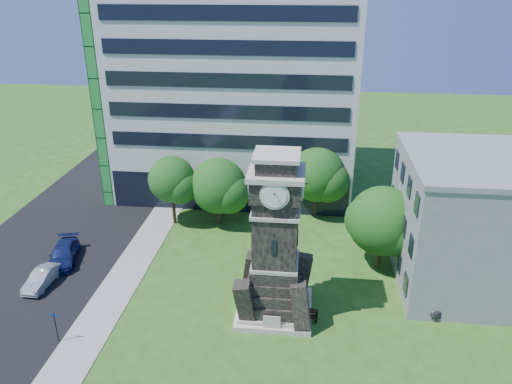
# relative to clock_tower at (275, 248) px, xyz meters

# --- Properties ---
(ground) EXTENTS (160.00, 160.00, 0.00)m
(ground) POSITION_rel_clock_tower_xyz_m (-3.00, -2.00, -5.28)
(ground) COLOR #2C5217
(ground) RESTS_ON ground
(sidewalk) EXTENTS (3.00, 70.00, 0.06)m
(sidewalk) POSITION_rel_clock_tower_xyz_m (-12.50, 3.00, -5.25)
(sidewalk) COLOR gray
(sidewalk) RESTS_ON ground
(street) EXTENTS (14.00, 80.00, 0.02)m
(street) POSITION_rel_clock_tower_xyz_m (-21.00, 3.00, -5.27)
(street) COLOR black
(street) RESTS_ON ground
(clock_tower) EXTENTS (5.40, 5.40, 12.22)m
(clock_tower) POSITION_rel_clock_tower_xyz_m (0.00, 0.00, 0.00)
(clock_tower) COLOR #BEB6A6
(clock_tower) RESTS_ON ground
(office_tall) EXTENTS (26.20, 15.11, 28.60)m
(office_tall) POSITION_rel_clock_tower_xyz_m (-6.20, 23.84, 8.94)
(office_tall) COLOR silver
(office_tall) RESTS_ON ground
(office_low) EXTENTS (15.20, 12.20, 10.40)m
(office_low) POSITION_rel_clock_tower_xyz_m (16.97, 6.00, -0.07)
(office_low) COLOR gray
(office_low) RESTS_ON ground
(car_street_mid) EXTENTS (1.53, 4.02, 1.31)m
(car_street_mid) POSITION_rel_clock_tower_xyz_m (-18.54, 1.26, -4.63)
(car_street_mid) COLOR #9A9DA1
(car_street_mid) RESTS_ON ground
(car_street_north) EXTENTS (3.27, 5.47, 1.49)m
(car_street_north) POSITION_rel_clock_tower_xyz_m (-18.47, 4.90, -4.54)
(car_street_north) COLOR #121E52
(car_street_north) RESTS_ON ground
(car_east_lot) EXTENTS (5.11, 3.51, 1.30)m
(car_east_lot) POSITION_rel_clock_tower_xyz_m (12.96, 1.49, -4.63)
(car_east_lot) COLOR #57575D
(car_east_lot) RESTS_ON ground
(park_bench) EXTENTS (2.01, 0.54, 1.04)m
(park_bench) POSITION_rel_clock_tower_xyz_m (2.14, -0.85, -4.73)
(park_bench) COLOR black
(park_bench) RESTS_ON ground
(street_sign) EXTENTS (0.56, 0.06, 2.31)m
(street_sign) POSITION_rel_clock_tower_xyz_m (-14.16, -4.97, -3.83)
(street_sign) COLOR black
(street_sign) RESTS_ON ground
(tree_nw) EXTENTS (4.98, 4.53, 6.94)m
(tree_nw) POSITION_rel_clock_tower_xyz_m (-10.90, 13.16, -0.79)
(tree_nw) COLOR #332114
(tree_nw) RESTS_ON ground
(tree_nc) EXTENTS (5.95, 5.41, 6.78)m
(tree_nc) POSITION_rel_clock_tower_xyz_m (-6.41, 13.47, -1.37)
(tree_nc) COLOR #332114
(tree_nc) RESTS_ON ground
(tree_ne) EXTENTS (6.14, 5.59, 7.35)m
(tree_ne) POSITION_rel_clock_tower_xyz_m (3.02, 16.46, -0.91)
(tree_ne) COLOR #332114
(tree_ne) RESTS_ON ground
(tree_east) EXTENTS (6.27, 5.70, 7.22)m
(tree_east) POSITION_rel_clock_tower_xyz_m (8.29, 6.97, -1.09)
(tree_east) COLOR #332114
(tree_east) RESTS_ON ground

